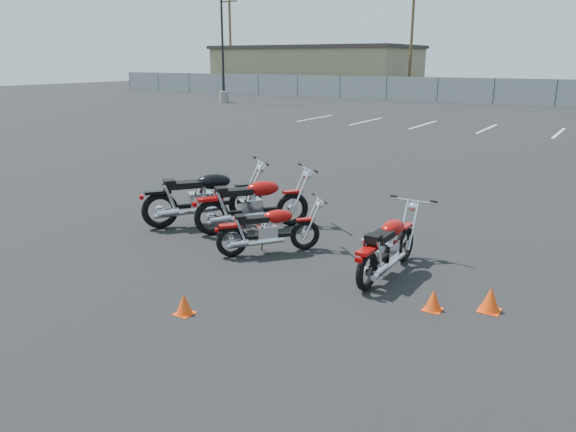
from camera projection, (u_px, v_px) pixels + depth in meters
The scene contains 14 objects.
ground at pixel (257, 263), 8.78m from camera, with size 120.00×120.00×0.00m, color black.
motorcycle_front_red at pixel (253, 204), 10.33m from camera, with size 1.74×2.08×1.12m.
motorcycle_second_black at pixel (203, 197), 10.70m from camera, with size 1.88×2.18×1.19m.
motorcycle_third_red at pixel (269, 230), 9.12m from camera, with size 1.47×1.57×0.89m.
motorcycle_rear_red at pixel (388, 246), 8.18m from camera, with size 0.77×2.00×0.98m.
training_cone_near at pixel (490, 299), 7.07m from camera, with size 0.27×0.27×0.32m.
training_cone_far at pixel (433, 300), 7.10m from camera, with size 0.23×0.23×0.27m.
training_cone_extra at pixel (184, 304), 6.99m from camera, with size 0.22×0.22×0.27m.
light_pole_west at pixel (223, 68), 40.63m from camera, with size 0.80×0.70×9.63m.
chainlink_fence at pixel (556, 93), 37.25m from camera, with size 80.06×0.06×1.80m.
tan_building_west at pixel (317, 69), 53.75m from camera, with size 18.40×10.40×4.30m.
utility_pole_a at pixel (230, 42), 54.64m from camera, with size 1.80×0.24×9.00m.
utility_pole_b at pixel (412, 39), 46.38m from camera, with size 1.80×0.24×9.00m.
parking_line_stripes at pixel (454, 127), 26.45m from camera, with size 15.12×4.00×0.01m.
Camera 1 is at (4.74, -6.78, 3.08)m, focal length 35.00 mm.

